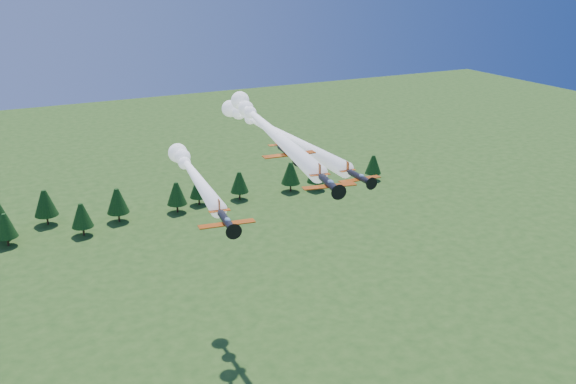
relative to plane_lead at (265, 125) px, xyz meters
name	(u,v)px	position (x,y,z in m)	size (l,w,h in m)	color
plane_lead	(265,125)	(0.00, 0.00, 0.00)	(14.81, 58.12, 3.70)	black
plane_left	(193,172)	(-12.14, 4.22, -8.01)	(10.63, 43.14, 3.70)	black
plane_right	(270,129)	(5.28, 9.40, -3.34)	(6.70, 58.53, 3.70)	black
plane_slot	(288,152)	(-2.30, -13.67, -0.95)	(8.56, 9.30, 3.01)	black
treeline	(116,201)	(-9.98, 89.81, -42.29)	(171.90, 20.06, 11.61)	#382314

